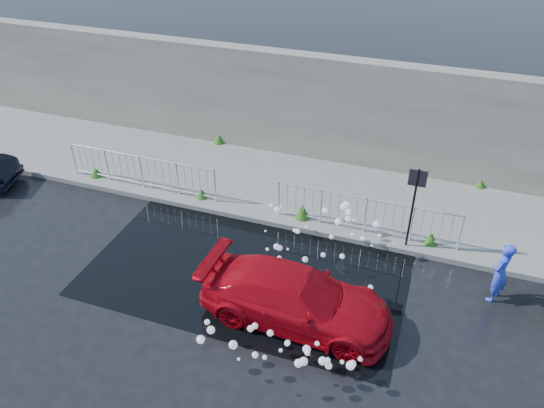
# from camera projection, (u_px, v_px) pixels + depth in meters

# --- Properties ---
(ground) EXTENTS (90.00, 90.00, 0.00)m
(ground) POSITION_uv_depth(u_px,v_px,m) (216.00, 288.00, 13.06)
(ground) COLOR black
(ground) RESTS_ON ground
(pavement) EXTENTS (30.00, 4.00, 0.15)m
(pavement) POSITION_uv_depth(u_px,v_px,m) (281.00, 185.00, 16.94)
(pavement) COLOR gray
(pavement) RESTS_ON ground
(curb) EXTENTS (30.00, 0.25, 0.16)m
(curb) POSITION_uv_depth(u_px,v_px,m) (259.00, 219.00, 15.37)
(curb) COLOR gray
(curb) RESTS_ON ground
(retaining_wall) EXTENTS (30.00, 0.60, 3.50)m
(retaining_wall) POSITION_uv_depth(u_px,v_px,m) (302.00, 106.00, 17.64)
(retaining_wall) COLOR #666156
(retaining_wall) RESTS_ON pavement
(puddle) EXTENTS (8.00, 5.00, 0.01)m
(puddle) POSITION_uv_depth(u_px,v_px,m) (249.00, 267.00, 13.70)
(puddle) COLOR black
(puddle) RESTS_ON ground
(sign_post) EXTENTS (0.45, 0.06, 2.50)m
(sign_post) POSITION_uv_depth(u_px,v_px,m) (415.00, 196.00, 13.36)
(sign_post) COLOR black
(sign_post) RESTS_ON ground
(railing_left) EXTENTS (5.05, 0.05, 1.10)m
(railing_left) POSITION_uv_depth(u_px,v_px,m) (142.00, 171.00, 16.39)
(railing_left) COLOR silver
(railing_left) RESTS_ON pavement
(railing_right) EXTENTS (5.05, 0.05, 1.10)m
(railing_right) POSITION_uv_depth(u_px,v_px,m) (366.00, 214.00, 14.44)
(railing_right) COLOR silver
(railing_right) RESTS_ON pavement
(weeds) EXTENTS (12.17, 3.93, 0.44)m
(weeds) POSITION_uv_depth(u_px,v_px,m) (270.00, 188.00, 16.33)
(weeds) COLOR #1E4A13
(weeds) RESTS_ON pavement
(water_spray) EXTENTS (3.41, 5.77, 0.97)m
(water_spray) POSITION_uv_depth(u_px,v_px,m) (305.00, 279.00, 12.19)
(water_spray) COLOR white
(water_spray) RESTS_ON ground
(red_car) EXTENTS (4.43, 1.91, 1.27)m
(red_car) POSITION_uv_depth(u_px,v_px,m) (296.00, 298.00, 11.87)
(red_car) COLOR #A90611
(red_car) RESTS_ON ground
(person) EXTENTS (0.58, 0.69, 1.61)m
(person) POSITION_uv_depth(u_px,v_px,m) (500.00, 273.00, 12.33)
(person) COLOR blue
(person) RESTS_ON ground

